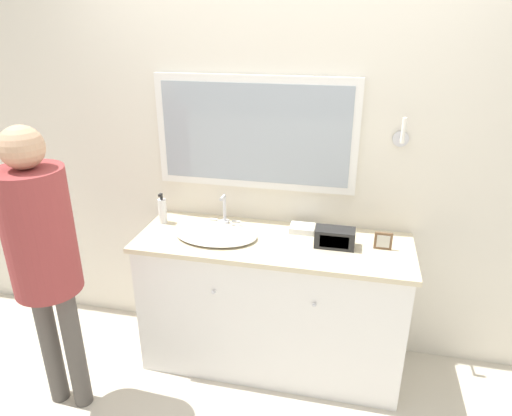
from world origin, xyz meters
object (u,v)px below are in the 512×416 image
Objects in this scene: soap_bottle at (162,210)px; picture_frame at (383,241)px; sink_basin at (217,234)px; appliance_box at (335,238)px; person at (42,245)px.

picture_frame is (1.36, -0.07, -0.03)m from soap_bottle.
sink_basin is 2.46× the size of soap_bottle.
appliance_box is 2.21× the size of picture_frame.
person is at bearing -159.94° from picture_frame.
sink_basin is at bearing -177.38° from appliance_box.
appliance_box reaches higher than picture_frame.
sink_basin is 0.97m from picture_frame.
person is at bearing -157.38° from appliance_box.
sink_basin is 0.42m from soap_bottle.
picture_frame is 0.06× the size of person.
soap_bottle is at bearing 175.15° from appliance_box.
appliance_box is at bearing -4.85° from soap_bottle.
sink_basin is at bearing -17.42° from soap_bottle.
soap_bottle reaches higher than picture_frame.
soap_bottle is at bearing 177.10° from picture_frame.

